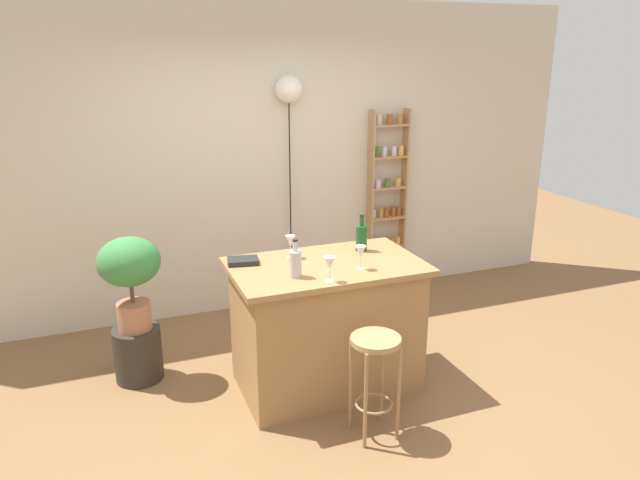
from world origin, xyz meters
name	(u,v)px	position (x,y,z in m)	size (l,w,h in m)	color
ground	(342,405)	(0.00, 0.00, 0.00)	(12.00, 12.00, 0.00)	brown
back_wall	(260,160)	(0.00, 1.95, 1.40)	(6.40, 0.10, 2.80)	beige
kitchen_counter	(326,325)	(0.00, 0.30, 0.48)	(1.33, 0.81, 0.95)	#9E7042
bar_stool	(375,364)	(0.06, -0.36, 0.50)	(0.31, 0.31, 0.68)	#997047
spice_shelf	(387,205)	(1.26, 1.82, 0.89)	(0.39, 0.12, 1.83)	tan
plant_stool	(138,353)	(-1.27, 0.89, 0.20)	(0.35, 0.35, 0.41)	#2D2823
potted_plant	(130,271)	(-1.27, 0.89, 0.86)	(0.44, 0.40, 0.70)	#A86B4C
bottle_soda_blue	(361,237)	(0.35, 0.47, 1.05)	(0.08, 0.08, 0.27)	#194C23
bottle_sauce_amber	(295,263)	(-0.28, 0.14, 1.04)	(0.08, 0.08, 0.26)	#B2B2B7
wine_glass_left	(361,253)	(0.17, 0.12, 1.06)	(0.07, 0.07, 0.16)	silver
wine_glass_center	(330,264)	(-0.10, -0.01, 1.06)	(0.07, 0.07, 0.16)	silver
wine_glass_right	(290,242)	(-0.19, 0.51, 1.06)	(0.07, 0.07, 0.16)	silver
cookbook	(243,261)	(-0.54, 0.52, 0.96)	(0.21, 0.15, 0.04)	black
pendant_globe_light	(289,91)	(0.25, 1.84, 2.02)	(0.25, 0.25, 2.16)	black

